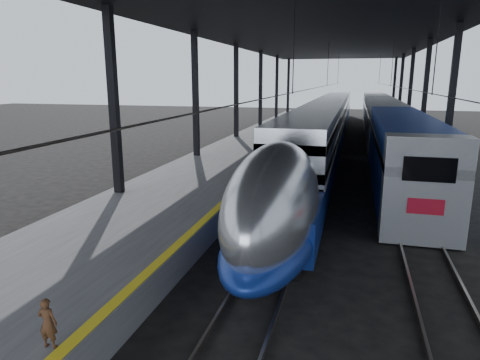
% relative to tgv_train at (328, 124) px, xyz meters
% --- Properties ---
extents(ground, '(160.00, 160.00, 0.00)m').
position_rel_tgv_train_xyz_m(ground, '(-2.00, -28.97, -1.94)').
color(ground, black).
rests_on(ground, ground).
extents(platform, '(6.00, 80.00, 1.00)m').
position_rel_tgv_train_xyz_m(platform, '(-5.50, -8.97, -1.44)').
color(platform, '#4C4C4F').
rests_on(platform, ground).
extents(yellow_strip, '(0.30, 80.00, 0.01)m').
position_rel_tgv_train_xyz_m(yellow_strip, '(-2.70, -8.97, -0.94)').
color(yellow_strip, yellow).
rests_on(yellow_strip, platform).
extents(rails, '(6.52, 80.00, 0.16)m').
position_rel_tgv_train_xyz_m(rails, '(2.50, -8.97, -1.86)').
color(rails, slate).
rests_on(rails, ground).
extents(canopy, '(18.00, 75.00, 9.47)m').
position_rel_tgv_train_xyz_m(canopy, '(-0.10, -8.97, 7.17)').
color(canopy, black).
rests_on(canopy, ground).
extents(tgv_train, '(2.90, 65.20, 4.15)m').
position_rel_tgv_train_xyz_m(tgv_train, '(0.00, 0.00, 0.00)').
color(tgv_train, silver).
rests_on(tgv_train, ground).
extents(second_train, '(2.94, 56.05, 4.05)m').
position_rel_tgv_train_xyz_m(second_train, '(5.00, 2.30, 0.11)').
color(second_train, navy).
rests_on(second_train, ground).
extents(child, '(0.40, 0.28, 1.02)m').
position_rel_tgv_train_xyz_m(child, '(-3.01, -34.71, -0.43)').
color(child, '#442816').
rests_on(child, platform).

